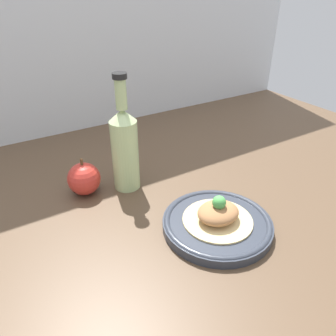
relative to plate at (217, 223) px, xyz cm
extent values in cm
cube|color=brown|center=(-8.83, 12.09, -3.21)|extent=(180.00, 110.00, 4.00)
cylinder|color=#2D333D|center=(0.00, 0.00, -0.26)|extent=(22.31, 22.31, 1.88)
torus|color=#2D333D|center=(0.00, 0.00, 0.39)|extent=(21.84, 21.84, 1.32)
cylinder|color=#D6BC7F|center=(0.00, 0.00, 0.88)|extent=(14.17, 14.17, 0.40)
ellipsoid|color=#9E6B42|center=(0.00, 0.00, 2.76)|extent=(8.71, 7.40, 3.37)
sphere|color=#4CA34C|center=(0.00, 0.00, 5.27)|extent=(2.74, 2.74, 2.74)
cylinder|color=#B7D18E|center=(-8.84, 23.91, 7.32)|extent=(6.29, 6.29, 17.04)
cone|color=#B7D18E|center=(-8.84, 23.91, 17.25)|extent=(6.29, 6.29, 2.83)
cylinder|color=#B7D18E|center=(-8.84, 23.91, 21.97)|extent=(2.51, 2.51, 6.60)
cylinder|color=black|center=(-8.84, 23.91, 25.86)|extent=(3.14, 3.14, 1.20)
sphere|color=red|center=(-18.55, 26.49, 2.65)|extent=(7.71, 7.71, 7.71)
cylinder|color=brown|center=(-18.55, 26.49, 7.11)|extent=(0.62, 0.62, 1.73)
camera|label=1|loc=(-35.62, -39.10, 43.14)|focal=35.00mm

